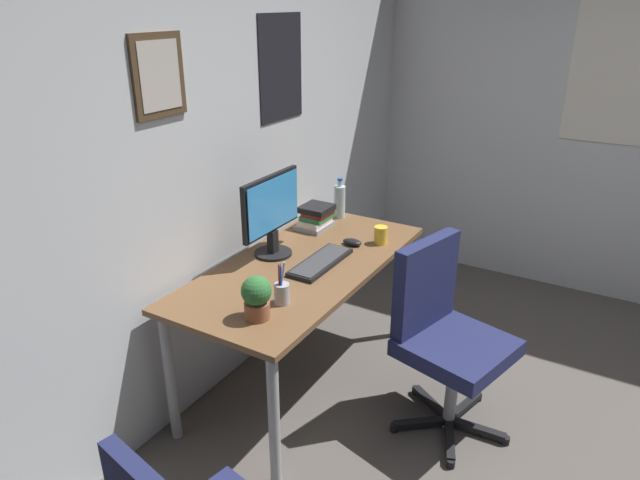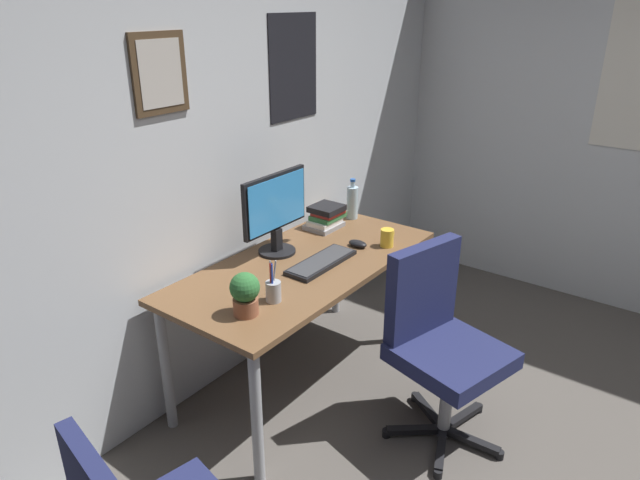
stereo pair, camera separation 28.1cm
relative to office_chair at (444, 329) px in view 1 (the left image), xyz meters
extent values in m
cube|color=silver|center=(-0.25, 1.18, 0.77)|extent=(4.40, 0.08, 2.60)
cube|color=#4C3823|center=(-0.55, 1.14, 1.16)|extent=(0.28, 0.02, 0.34)
cube|color=beige|center=(-0.55, 1.13, 1.16)|extent=(0.22, 0.00, 0.28)
cube|color=black|center=(0.35, 1.14, 1.10)|extent=(0.40, 0.01, 0.56)
cube|color=brown|center=(-0.06, 0.75, 0.18)|extent=(1.53, 0.71, 0.03)
cylinder|color=#9EA0A5|center=(-0.77, 0.45, -0.18)|extent=(0.05, 0.05, 0.69)
cylinder|color=#9EA0A5|center=(0.65, 0.45, -0.18)|extent=(0.05, 0.05, 0.69)
cylinder|color=#9EA0A5|center=(-0.77, 1.04, -0.18)|extent=(0.05, 0.05, 0.69)
cylinder|color=#9EA0A5|center=(0.65, 1.04, -0.18)|extent=(0.05, 0.05, 0.69)
cube|color=#1E234C|center=(-0.02, -0.08, -0.07)|extent=(0.56, 0.56, 0.08)
cube|color=#1E234C|center=(0.03, 0.12, 0.20)|extent=(0.42, 0.18, 0.45)
cylinder|color=#9EA0A5|center=(-0.02, -0.08, -0.32)|extent=(0.07, 0.07, 0.42)
cube|color=black|center=(0.12, -0.11, -0.49)|extent=(0.28, 0.11, 0.03)
cylinder|color=black|center=(0.25, -0.15, -0.51)|extent=(0.05, 0.05, 0.04)
cube|color=black|center=(0.06, 0.04, -0.49)|extent=(0.19, 0.26, 0.03)
cylinder|color=black|center=(0.13, 0.16, -0.51)|extent=(0.05, 0.05, 0.04)
cube|color=black|center=(-0.11, 0.03, -0.49)|extent=(0.21, 0.24, 0.03)
cylinder|color=black|center=(-0.20, 0.14, -0.51)|extent=(0.05, 0.05, 0.04)
cube|color=black|center=(-0.15, -0.13, -0.49)|extent=(0.28, 0.14, 0.03)
cylinder|color=black|center=(-0.28, -0.18, -0.51)|extent=(0.05, 0.05, 0.04)
cube|color=black|center=(-0.01, -0.22, -0.49)|extent=(0.06, 0.28, 0.03)
cylinder|color=black|center=(-0.01, -0.36, -0.51)|extent=(0.05, 0.05, 0.04)
cylinder|color=black|center=(-0.05, 0.94, 0.20)|extent=(0.20, 0.20, 0.01)
cube|color=black|center=(-0.05, 0.94, 0.27)|extent=(0.05, 0.04, 0.12)
cube|color=black|center=(-0.05, 0.95, 0.48)|extent=(0.46, 0.02, 0.30)
cube|color=#338CD8|center=(-0.05, 0.93, 0.48)|extent=(0.43, 0.00, 0.27)
cube|color=black|center=(-0.03, 0.66, 0.20)|extent=(0.43, 0.15, 0.02)
cube|color=#38383A|center=(-0.03, 0.66, 0.22)|extent=(0.41, 0.13, 0.00)
ellipsoid|color=black|center=(0.27, 0.64, 0.21)|extent=(0.06, 0.11, 0.04)
cylinder|color=silver|center=(0.62, 0.91, 0.29)|extent=(0.07, 0.07, 0.20)
cylinder|color=silver|center=(0.62, 0.91, 0.41)|extent=(0.03, 0.03, 0.04)
cylinder|color=#2659B2|center=(0.62, 0.91, 0.44)|extent=(0.03, 0.03, 0.01)
cylinder|color=yellow|center=(0.37, 0.51, 0.24)|extent=(0.07, 0.07, 0.10)
torus|color=yellow|center=(0.42, 0.51, 0.25)|extent=(0.05, 0.01, 0.05)
cylinder|color=brown|center=(-0.62, 0.62, 0.23)|extent=(0.11, 0.11, 0.07)
sphere|color=#2D6B33|center=(-0.62, 0.62, 0.32)|extent=(0.13, 0.13, 0.13)
ellipsoid|color=#287A38|center=(-0.65, 0.65, 0.34)|extent=(0.07, 0.08, 0.02)
ellipsoid|color=#287A38|center=(-0.59, 0.65, 0.33)|extent=(0.07, 0.08, 0.02)
ellipsoid|color=#287A38|center=(-0.65, 0.59, 0.33)|extent=(0.08, 0.07, 0.02)
cylinder|color=#9EA0A5|center=(-0.46, 0.61, 0.24)|extent=(0.07, 0.07, 0.09)
cylinder|color=#263FBF|center=(-0.48, 0.60, 0.32)|extent=(0.01, 0.01, 0.13)
cylinder|color=red|center=(-0.47, 0.61, 0.32)|extent=(0.01, 0.01, 0.13)
cylinder|color=black|center=(-0.47, 0.61, 0.32)|extent=(0.01, 0.01, 0.13)
cylinder|color=#9EA0A5|center=(-0.45, 0.61, 0.32)|extent=(0.01, 0.03, 0.14)
cylinder|color=#9EA0A5|center=(-0.47, 0.61, 0.32)|extent=(0.01, 0.02, 0.14)
cube|color=gray|center=(0.38, 0.95, 0.21)|extent=(0.21, 0.17, 0.03)
cube|color=silver|center=(0.38, 0.95, 0.23)|extent=(0.19, 0.14, 0.03)
cube|color=#33723F|center=(0.41, 0.94, 0.26)|extent=(0.20, 0.14, 0.03)
cube|color=#B22D28|center=(0.41, 0.94, 0.29)|extent=(0.17, 0.14, 0.02)
cube|color=black|center=(0.40, 0.94, 0.31)|extent=(0.18, 0.17, 0.03)
camera|label=1|loc=(-2.29, -0.67, 1.45)|focal=31.85mm
camera|label=2|loc=(-2.14, -0.91, 1.45)|focal=31.85mm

